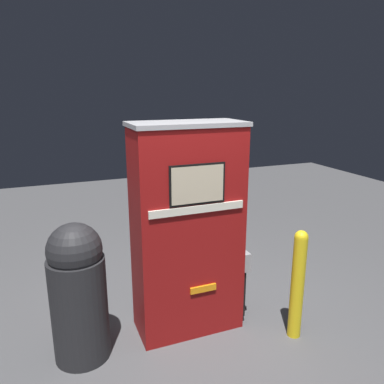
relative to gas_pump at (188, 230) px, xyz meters
name	(u,v)px	position (x,y,z in m)	size (l,w,h in m)	color
ground_plane	(197,338)	(0.00, -0.24, -1.03)	(14.00, 14.00, 0.00)	#4C4C4F
gas_pump	(188,230)	(0.00, 0.00, 0.00)	(1.11, 0.52, 2.05)	maroon
safety_bollard	(298,282)	(0.90, -0.54, -0.46)	(0.13, 0.13, 1.09)	yellow
trash_bin	(78,291)	(-1.04, -0.07, -0.38)	(0.49, 0.49, 1.26)	#232326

